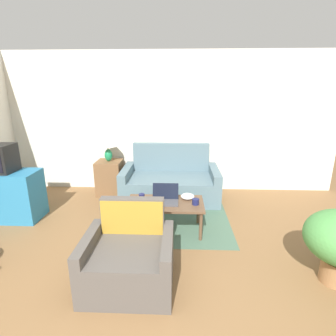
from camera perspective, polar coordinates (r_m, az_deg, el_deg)
name	(u,v)px	position (r m, az deg, el deg)	size (l,w,h in m)	color
wall_back	(160,123)	(5.04, -1.85, 9.74)	(6.71, 0.06, 2.60)	silver
rug	(167,212)	(4.31, -0.23, -9.56)	(1.90, 2.06, 0.01)	#476651
couch	(170,183)	(4.80, 0.53, -3.29)	(1.71, 0.94, 0.95)	slate
armchair	(130,259)	(2.83, -8.37, -19.04)	(0.87, 0.73, 0.82)	#514C47
tv_dresser	(4,195)	(4.69, -32.11, -5.07)	(1.07, 0.52, 0.75)	teal
side_table	(110,177)	(5.09, -12.54, -1.99)	(0.46, 0.46, 0.64)	brown
table_lamp	(108,141)	(4.92, -13.03, 5.65)	(0.37, 0.37, 0.53)	#1E8451
coffee_table	(165,205)	(3.63, -0.65, -8.16)	(1.05, 0.57, 0.43)	brown
laptop	(165,198)	(3.61, -0.61, -6.60)	(0.36, 0.28, 0.23)	#47474C
cup_navy	(142,197)	(3.67, -5.73, -6.33)	(0.08, 0.08, 0.10)	#191E4C
cup_yellow	(196,202)	(3.56, 6.02, -7.30)	(0.09, 0.09, 0.08)	#191E4C
snack_bowl	(188,196)	(3.73, 4.30, -6.17)	(0.19, 0.19, 0.07)	white
book_red	(142,204)	(3.54, -5.77, -7.77)	(0.20, 0.18, 0.04)	#B23D38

